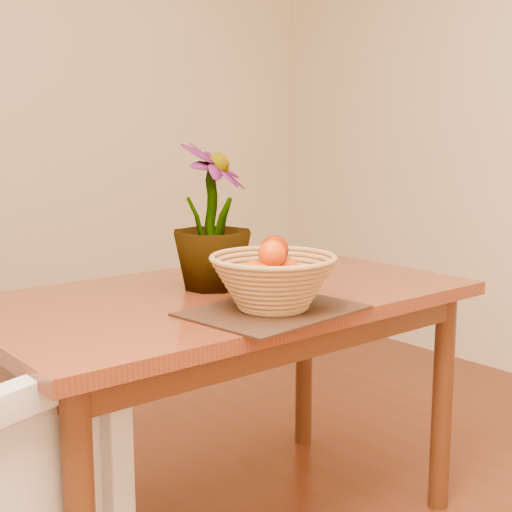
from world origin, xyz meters
TOP-DOWN VIEW (x-y plane):
  - table at (0.00, 0.30)m, footprint 1.40×0.80m
  - placemat at (-0.05, 0.03)m, footprint 0.46×0.36m
  - wicker_basket at (-0.05, 0.03)m, footprint 0.32×0.32m
  - orange_pile at (-0.05, 0.03)m, footprint 0.19×0.18m
  - potted_plant at (-0.00, 0.36)m, footprint 0.33×0.33m

SIDE VIEW (x-z plane):
  - table at x=0.00m, z-range 0.29..1.04m
  - placemat at x=-0.05m, z-range 0.75..0.76m
  - wicker_basket at x=-0.05m, z-range 0.76..0.89m
  - orange_pile at x=-0.05m, z-range 0.81..0.94m
  - potted_plant at x=0.00m, z-range 0.75..1.17m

